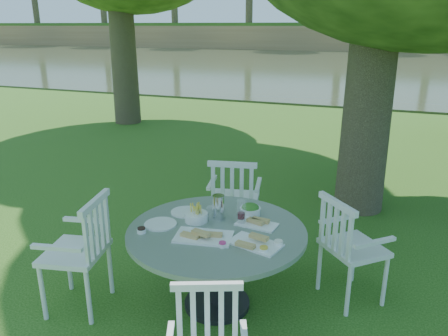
% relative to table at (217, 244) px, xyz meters
% --- Properties ---
extents(ground, '(140.00, 140.00, 0.00)m').
position_rel_table_xyz_m(ground, '(-0.37, 0.94, -0.59)').
color(ground, '#1A430D').
rests_on(ground, ground).
extents(table, '(1.46, 1.46, 0.72)m').
position_rel_table_xyz_m(table, '(0.00, 0.00, 0.00)').
color(table, black).
rests_on(table, ground).
extents(chair_ne, '(0.65, 0.66, 0.95)m').
position_rel_table_xyz_m(chair_ne, '(0.98, 0.46, -0.03)').
color(chair_ne, white).
rests_on(chair_ne, ground).
extents(chair_nw, '(0.59, 0.56, 0.99)m').
position_rel_table_xyz_m(chair_nw, '(-0.23, 1.05, -0.01)').
color(chair_nw, white).
rests_on(chair_nw, ground).
extents(chair_sw, '(0.56, 0.59, 0.99)m').
position_rel_table_xyz_m(chair_sw, '(-1.00, -0.40, -0.01)').
color(chair_sw, white).
rests_on(chair_sw, ground).
extents(tableware, '(1.19, 0.82, 0.21)m').
position_rel_table_xyz_m(tableware, '(-0.03, 0.09, 0.17)').
color(tableware, white).
rests_on(tableware, table).
extents(river, '(100.00, 28.00, 0.12)m').
position_rel_table_xyz_m(river, '(-0.37, 23.94, -0.59)').
color(river, '#333C23').
rests_on(river, ground).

